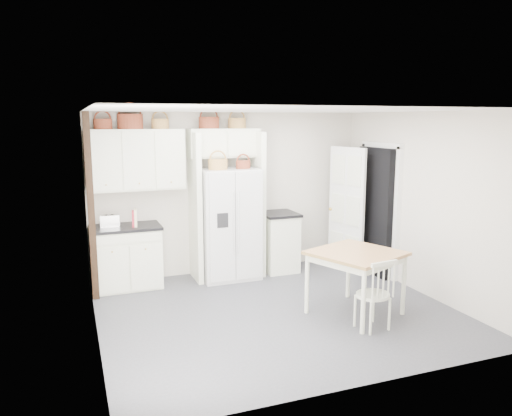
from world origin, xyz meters
name	(u,v)px	position (x,y,z in m)	size (l,w,h in m)	color
floor	(277,311)	(0.00, 0.00, 0.00)	(4.50, 4.50, 0.00)	#38373C
ceiling	(279,110)	(0.00, 0.00, 2.60)	(4.50, 4.50, 0.00)	white
wall_back	(230,193)	(0.00, 2.00, 1.30)	(4.50, 4.50, 0.00)	beige
wall_left	(92,228)	(-2.25, 0.00, 1.30)	(4.00, 4.00, 0.00)	beige
wall_right	(423,204)	(2.25, 0.00, 1.30)	(4.00, 4.00, 0.00)	beige
refrigerator	(228,224)	(-0.15, 1.64, 0.87)	(0.90, 0.72, 1.74)	silver
base_cab_left	(127,258)	(-1.72, 1.70, 0.45)	(0.97, 0.61, 0.90)	silver
base_cab_right	(278,243)	(0.74, 1.70, 0.47)	(0.53, 0.64, 0.94)	silver
dining_table	(355,283)	(0.91, -0.41, 0.41)	(0.99, 0.99, 0.83)	olive
windsor_chair	(373,295)	(0.86, -0.89, 0.42)	(0.41, 0.38, 0.84)	silver
counter_left	(126,227)	(-1.72, 1.70, 0.92)	(1.01, 0.65, 0.04)	black
counter_right	(278,214)	(0.74, 1.70, 0.96)	(0.57, 0.68, 0.04)	black
toaster	(110,221)	(-1.94, 1.67, 1.03)	(0.27, 0.15, 0.19)	silver
cookbook_red	(133,219)	(-1.61, 1.62, 1.06)	(0.03, 0.16, 0.23)	#BB2334
cookbook_cream	(136,218)	(-1.58, 1.62, 1.07)	(0.04, 0.17, 0.25)	beige
basket_upper_a	(103,124)	(-1.95, 1.83, 2.42)	(0.26, 0.26, 0.15)	maroon
basket_upper_b	(130,122)	(-1.57, 1.83, 2.46)	(0.37, 0.37, 0.22)	maroon
basket_upper_c	(160,124)	(-1.13, 1.83, 2.42)	(0.26, 0.26, 0.15)	olive
basket_bridge_a	(209,123)	(-0.38, 1.83, 2.44)	(0.32, 0.32, 0.18)	maroon
basket_bridge_b	(237,123)	(0.07, 1.83, 2.43)	(0.28, 0.28, 0.16)	olive
basket_fridge_a	(218,164)	(-0.34, 1.54, 1.82)	(0.29, 0.29, 0.15)	olive
basket_fridge_b	(243,165)	(0.07, 1.54, 1.80)	(0.23, 0.23, 0.12)	maroon
upper_cabinet	(137,160)	(-1.50, 1.83, 1.90)	(1.40, 0.34, 0.90)	silver
bridge_cabinet	(224,143)	(-0.15, 1.83, 2.12)	(1.12, 0.34, 0.45)	silver
fridge_panel_left	(195,207)	(-0.66, 1.70, 1.15)	(0.08, 0.60, 2.30)	silver
fridge_panel_right	(257,204)	(0.36, 1.70, 1.15)	(0.08, 0.60, 2.30)	silver
trim_post	(91,208)	(-2.20, 1.35, 1.30)	(0.09, 0.09, 2.60)	black
doorway_void	(377,211)	(2.16, 1.00, 1.02)	(0.18, 0.85, 2.05)	black
door_slab	(346,209)	(1.80, 1.33, 1.02)	(0.80, 0.04, 2.05)	white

